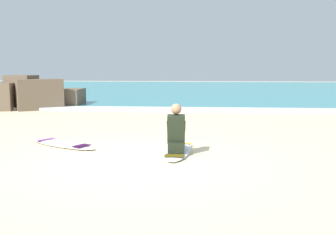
% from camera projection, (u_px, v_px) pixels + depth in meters
% --- Properties ---
extents(ground_plane, '(80.00, 80.00, 0.00)m').
position_uv_depth(ground_plane, '(142.00, 160.00, 7.22)').
color(ground_plane, beige).
extents(sea, '(80.00, 28.00, 0.10)m').
position_uv_depth(sea, '(187.00, 89.00, 28.88)').
color(sea, teal).
rests_on(sea, ground).
extents(breaking_foam, '(80.00, 0.90, 0.11)m').
position_uv_depth(breaking_foam, '(174.00, 109.00, 15.35)').
color(breaking_foam, white).
rests_on(breaking_foam, ground).
extents(surfboard_main, '(0.63, 2.03, 0.08)m').
position_uv_depth(surfboard_main, '(178.00, 150.00, 7.92)').
color(surfboard_main, silver).
rests_on(surfboard_main, ground).
extents(surfer_seated, '(0.39, 0.72, 0.95)m').
position_uv_depth(surfer_seated, '(176.00, 133.00, 7.64)').
color(surfer_seated, black).
rests_on(surfer_seated, surfboard_main).
extents(surfboard_spare_near, '(1.99, 1.48, 0.08)m').
position_uv_depth(surfboard_spare_near, '(62.00, 144.00, 8.58)').
color(surfboard_spare_near, white).
rests_on(surfboard_spare_near, ground).
extents(rock_outcrop_distant, '(4.08, 3.34, 1.39)m').
position_uv_depth(rock_outcrop_distant, '(28.00, 95.00, 16.24)').
color(rock_outcrop_distant, brown).
rests_on(rock_outcrop_distant, ground).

